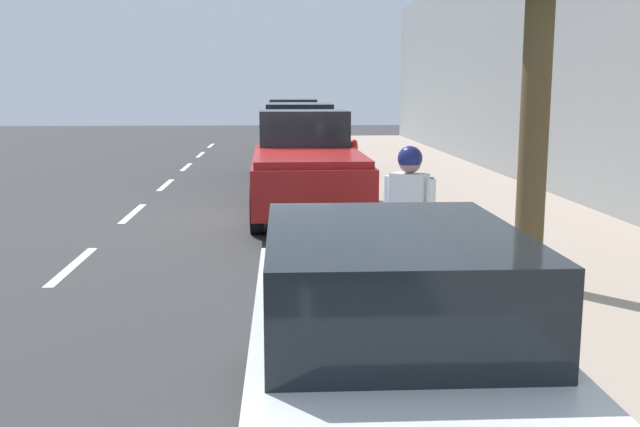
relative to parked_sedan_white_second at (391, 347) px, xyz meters
The scene contains 13 objects.
ground 9.10m from the parked_sedan_white_second, 96.31° to the left, with size 68.88×68.88×0.00m, color #373737.
sidewalk 9.57m from the parked_sedan_white_second, 70.82° to the left, with size 4.12×43.05×0.14m, color tan.
curb_edge 9.10m from the parked_sedan_white_second, 83.69° to the left, with size 0.16×43.05×0.14m, color gray.
lane_stripe_centre 8.30m from the parked_sedan_white_second, 115.04° to the left, with size 0.14×40.00×0.01m.
lane_stripe_bike_edge 9.06m from the parked_sedan_white_second, 93.01° to the left, with size 0.12×43.05×0.01m, color white.
building_facade 10.77m from the parked_sedan_white_second, 58.87° to the left, with size 0.50×43.05×6.04m, color gray.
parked_sedan_white_second is the anchor object (origin of this frame).
parked_pickup_red_mid 9.27m from the parked_sedan_white_second, 91.08° to the left, with size 2.07×5.32×1.95m.
parked_suv_black_far 15.04m from the parked_sedan_white_second, 90.39° to the left, with size 2.07×4.75×1.99m.
parked_suv_tan_farthest 22.78m from the parked_sedan_white_second, 90.20° to the left, with size 2.08×4.76×1.99m.
bicycle_at_curb 3.91m from the parked_sedan_white_second, 82.15° to the left, with size 1.37×1.11×0.74m.
cyclist_with_backpack 3.52m from the parked_sedan_white_second, 77.72° to the left, with size 0.55×0.53×1.77m.
fire_hydrant 15.84m from the parked_sedan_white_second, 84.83° to the left, with size 0.22×0.22×0.84m.
Camera 1 is at (0.29, -13.38, 2.38)m, focal length 40.75 mm.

